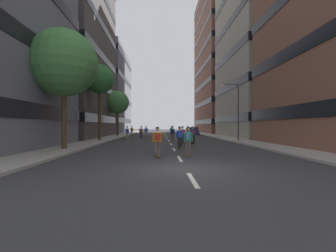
{
  "coord_description": "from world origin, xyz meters",
  "views": [
    {
      "loc": [
        -1.13,
        -9.85,
        1.85
      ],
      "look_at": [
        0.0,
        20.46,
        1.77
      ],
      "focal_mm": 24.9,
      "sensor_mm": 36.0,
      "label": 1
    }
  ],
  "objects_px": {
    "parked_car_near": "(193,131)",
    "skater_8": "(173,133)",
    "skater_6": "(187,130)",
    "skater_5": "(188,139)",
    "skater_9": "(146,131)",
    "streetlamp_right": "(235,105)",
    "skater_2": "(180,136)",
    "street_tree_near": "(64,63)",
    "skater_11": "(193,134)",
    "skater_10": "(158,140)",
    "skater_7": "(183,134)",
    "skater_1": "(141,132)",
    "skater_0": "(127,132)",
    "street_tree_far": "(118,103)",
    "skater_3": "(132,131)",
    "street_tree_mid": "(99,80)",
    "skater_4": "(171,130)"
  },
  "relations": [
    {
      "from": "skater_1",
      "to": "street_tree_far",
      "type": "bearing_deg",
      "value": 119.67
    },
    {
      "from": "skater_1",
      "to": "skater_10",
      "type": "relative_size",
      "value": 1.0
    },
    {
      "from": "street_tree_far",
      "to": "skater_7",
      "type": "relative_size",
      "value": 4.25
    },
    {
      "from": "parked_car_near",
      "to": "skater_6",
      "type": "bearing_deg",
      "value": -110.72
    },
    {
      "from": "parked_car_near",
      "to": "skater_8",
      "type": "distance_m",
      "value": 19.44
    },
    {
      "from": "skater_1",
      "to": "skater_7",
      "type": "distance_m",
      "value": 9.67
    },
    {
      "from": "street_tree_far",
      "to": "skater_0",
      "type": "bearing_deg",
      "value": -73.01
    },
    {
      "from": "skater_11",
      "to": "skater_2",
      "type": "bearing_deg",
      "value": -114.73
    },
    {
      "from": "skater_9",
      "to": "skater_11",
      "type": "distance_m",
      "value": 13.45
    },
    {
      "from": "skater_7",
      "to": "skater_3",
      "type": "bearing_deg",
      "value": 114.9
    },
    {
      "from": "skater_1",
      "to": "skater_4",
      "type": "xyz_separation_m",
      "value": [
        4.67,
        10.99,
        -0.03
      ]
    },
    {
      "from": "street_tree_near",
      "to": "skater_2",
      "type": "relative_size",
      "value": 4.96
    },
    {
      "from": "street_tree_near",
      "to": "skater_1",
      "type": "relative_size",
      "value": 4.96
    },
    {
      "from": "skater_11",
      "to": "street_tree_near",
      "type": "bearing_deg",
      "value": -156.9
    },
    {
      "from": "street_tree_far",
      "to": "skater_11",
      "type": "height_order",
      "value": "street_tree_far"
    },
    {
      "from": "parked_car_near",
      "to": "street_tree_near",
      "type": "distance_m",
      "value": 32.1
    },
    {
      "from": "street_tree_far",
      "to": "skater_3",
      "type": "xyz_separation_m",
      "value": [
        2.58,
        -1.79,
        -4.75
      ]
    },
    {
      "from": "street_tree_near",
      "to": "street_tree_mid",
      "type": "height_order",
      "value": "street_tree_mid"
    },
    {
      "from": "street_tree_far",
      "to": "skater_11",
      "type": "xyz_separation_m",
      "value": [
        10.27,
        -17.84,
        -4.72
      ]
    },
    {
      "from": "skater_6",
      "to": "skater_10",
      "type": "height_order",
      "value": "same"
    },
    {
      "from": "street_tree_near",
      "to": "skater_6",
      "type": "height_order",
      "value": "street_tree_near"
    },
    {
      "from": "skater_0",
      "to": "skater_8",
      "type": "height_order",
      "value": "same"
    },
    {
      "from": "skater_1",
      "to": "skater_11",
      "type": "bearing_deg",
      "value": -59.87
    },
    {
      "from": "street_tree_mid",
      "to": "skater_8",
      "type": "bearing_deg",
      "value": -3.92
    },
    {
      "from": "parked_car_near",
      "to": "skater_11",
      "type": "xyz_separation_m",
      "value": [
        -3.54,
        -24.02,
        0.32
      ]
    },
    {
      "from": "skater_3",
      "to": "skater_11",
      "type": "height_order",
      "value": "same"
    },
    {
      "from": "parked_car_near",
      "to": "skater_11",
      "type": "bearing_deg",
      "value": -98.4
    },
    {
      "from": "street_tree_near",
      "to": "skater_7",
      "type": "height_order",
      "value": "street_tree_near"
    },
    {
      "from": "street_tree_mid",
      "to": "skater_7",
      "type": "height_order",
      "value": "street_tree_mid"
    },
    {
      "from": "skater_5",
      "to": "skater_9",
      "type": "bearing_deg",
      "value": 100.31
    },
    {
      "from": "streetlamp_right",
      "to": "skater_8",
      "type": "height_order",
      "value": "streetlamp_right"
    },
    {
      "from": "streetlamp_right",
      "to": "skater_0",
      "type": "relative_size",
      "value": 3.65
    },
    {
      "from": "parked_car_near",
      "to": "skater_1",
      "type": "height_order",
      "value": "skater_1"
    },
    {
      "from": "street_tree_mid",
      "to": "skater_3",
      "type": "xyz_separation_m",
      "value": [
        2.58,
        10.18,
        -6.27
      ]
    },
    {
      "from": "skater_4",
      "to": "skater_6",
      "type": "relative_size",
      "value": 1.0
    },
    {
      "from": "street_tree_near",
      "to": "skater_5",
      "type": "xyz_separation_m",
      "value": [
        8.84,
        -3.55,
        -5.45
      ]
    },
    {
      "from": "parked_car_near",
      "to": "skater_6",
      "type": "height_order",
      "value": "skater_6"
    },
    {
      "from": "streetlamp_right",
      "to": "skater_3",
      "type": "distance_m",
      "value": 17.86
    },
    {
      "from": "skater_6",
      "to": "skater_7",
      "type": "distance_m",
      "value": 18.41
    },
    {
      "from": "parked_car_near",
      "to": "skater_7",
      "type": "distance_m",
      "value": 23.11
    },
    {
      "from": "streetlamp_right",
      "to": "skater_7",
      "type": "xyz_separation_m",
      "value": [
        -6.36,
        -3.1,
        -3.15
      ]
    },
    {
      "from": "street_tree_near",
      "to": "skater_10",
      "type": "relative_size",
      "value": 4.96
    },
    {
      "from": "street_tree_mid",
      "to": "streetlamp_right",
      "type": "xyz_separation_m",
      "value": [
        15.78,
        -1.44,
        -3.12
      ]
    },
    {
      "from": "skater_1",
      "to": "skater_10",
      "type": "distance_m",
      "value": 18.22
    },
    {
      "from": "skater_10",
      "to": "skater_11",
      "type": "bearing_deg",
      "value": 68.51
    },
    {
      "from": "street_tree_near",
      "to": "street_tree_mid",
      "type": "relative_size",
      "value": 0.99
    },
    {
      "from": "skater_10",
      "to": "skater_0",
      "type": "bearing_deg",
      "value": 103.72
    },
    {
      "from": "streetlamp_right",
      "to": "skater_2",
      "type": "bearing_deg",
      "value": -132.14
    },
    {
      "from": "streetlamp_right",
      "to": "skater_2",
      "type": "xyz_separation_m",
      "value": [
        -7.06,
        -7.81,
        -3.15
      ]
    },
    {
      "from": "skater_2",
      "to": "skater_10",
      "type": "xyz_separation_m",
      "value": [
        -1.73,
        -4.97,
        0.03
      ]
    }
  ]
}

